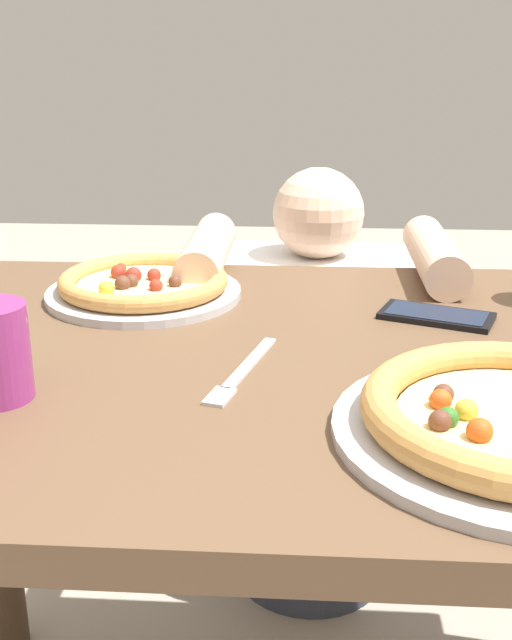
# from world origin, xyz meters

# --- Properties ---
(dining_table) EXTENTS (1.27, 0.80, 0.75)m
(dining_table) POSITION_xyz_m (0.00, 0.00, 0.63)
(dining_table) COLOR brown
(dining_table) RESTS_ON ground
(pizza_far) EXTENTS (0.29, 0.29, 0.04)m
(pizza_far) POSITION_xyz_m (-0.24, 0.21, 0.77)
(pizza_far) COLOR #B7B7BC
(pizza_far) RESTS_ON dining_table
(fork) EXTENTS (0.07, 0.20, 0.00)m
(fork) POSITION_xyz_m (-0.07, -0.07, 0.75)
(fork) COLOR silver
(fork) RESTS_ON dining_table
(cell_phone) EXTENTS (0.17, 0.12, 0.01)m
(cell_phone) POSITION_xyz_m (0.18, 0.14, 0.75)
(cell_phone) COLOR black
(cell_phone) RESTS_ON dining_table
(diner_seated) EXTENTS (0.44, 0.53, 0.89)m
(diner_seated) POSITION_xyz_m (0.02, 0.57, 0.39)
(diner_seated) COLOR #333847
(diner_seated) RESTS_ON ground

